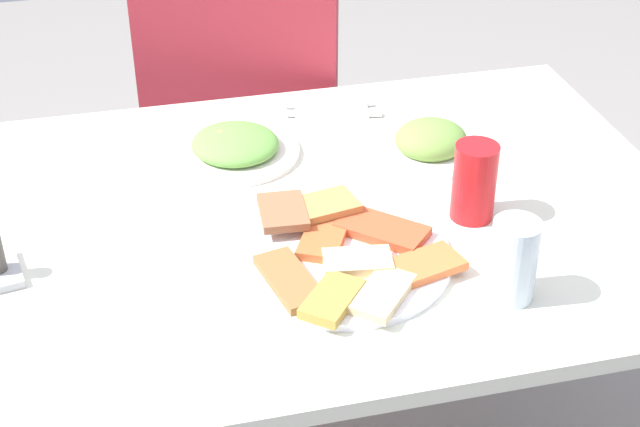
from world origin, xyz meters
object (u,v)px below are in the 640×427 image
salad_plate_greens (235,146)px  salad_plate_rice (431,142)px  dining_table (308,251)px  soda_can (474,182)px  spoon (329,105)px  pide_platter (343,255)px  fork (334,113)px  dining_chair (250,134)px  drinking_glass (513,260)px  paper_napkin (332,111)px

salad_plate_greens → salad_plate_rice: (0.32, -0.07, 0.00)m
dining_table → soda_can: 0.28m
salad_plate_greens → spoon: 0.24m
pide_platter → fork: size_ratio=1.89×
dining_table → pide_platter: (0.02, -0.14, 0.09)m
salad_plate_greens → spoon: bearing=34.4°
dining_chair → soda_can: size_ratio=7.39×
fork → spoon: same height
salad_plate_rice → fork: 0.21m
soda_can → drinking_glass: (-0.02, -0.20, -0.00)m
soda_can → drinking_glass: 0.20m
salad_plate_greens → drinking_glass: 0.56m
dining_table → soda_can: bearing=-16.3°
fork → soda_can: bearing=-57.8°
dining_chair → salad_plate_greens: bearing=-102.1°
dining_chair → dining_table: bearing=-91.2°
pide_platter → paper_napkin: (0.10, 0.46, -0.01)m
dining_chair → drinking_glass: (0.21, -0.90, 0.26)m
salad_plate_rice → fork: size_ratio=1.11×
salad_plate_rice → soda_can: 0.21m
salad_plate_rice → spoon: 0.24m
paper_napkin → fork: (0.00, -0.02, 0.00)m
dining_table → salad_plate_rice: 0.29m
salad_plate_greens → fork: salad_plate_greens is taller
dining_chair → salad_plate_rice: (0.23, -0.50, 0.22)m
salad_plate_greens → soda_can: (0.32, -0.27, 0.04)m
salad_plate_greens → pide_platter: bearing=-73.8°
dining_table → dining_chair: dining_chair is taller
salad_plate_rice → salad_plate_greens: bearing=167.9°
pide_platter → soda_can: size_ratio=2.69×
drinking_glass → paper_napkin: bearing=99.8°
pide_platter → paper_napkin: bearing=77.8°
pide_platter → salad_plate_rice: (0.22, 0.27, 0.01)m
dining_chair → spoon: size_ratio=5.52×
dining_table → salad_plate_greens: (-0.08, 0.20, 0.09)m
soda_can → spoon: size_ratio=0.75×
drinking_glass → paper_napkin: 0.60m
pide_platter → spoon: size_ratio=2.01×
dining_table → dining_chair: 0.64m
dining_table → salad_plate_rice: size_ratio=6.15×
dining_chair → pide_platter: dining_chair is taller
soda_can → paper_napkin: size_ratio=0.92×
salad_plate_rice → drinking_glass: (-0.03, -0.40, 0.04)m
dining_chair → paper_napkin: size_ratio=6.82×
dining_table → pide_platter: bearing=-81.9°
dining_table → fork: size_ratio=6.81×
salad_plate_greens → spoon: size_ratio=1.33×
spoon → dining_table: bearing=-99.3°
salad_plate_rice → paper_napkin: 0.23m
soda_can → salad_plate_greens: bearing=139.8°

